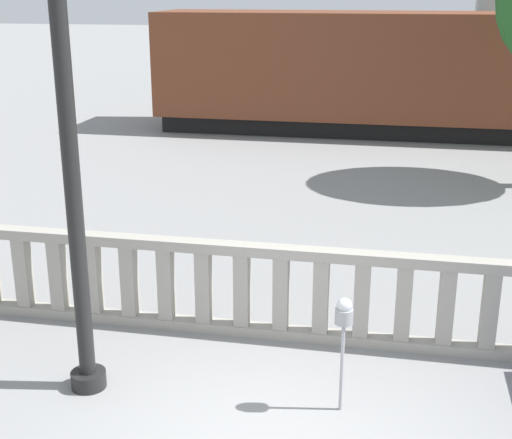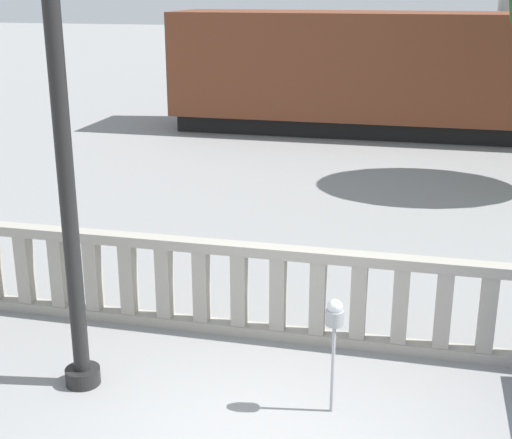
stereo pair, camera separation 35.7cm
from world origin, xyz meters
TOP-DOWN VIEW (x-y plane):
  - balustrade at (0.00, 2.59)m, footprint 13.10×0.24m
  - lamppost at (-2.30, 0.89)m, footprint 0.41×0.41m
  - parking_meter at (0.68, 0.99)m, footprint 0.20×0.20m
  - train_near at (3.59, 17.21)m, footprint 20.03×3.15m
  - train_far at (2.54, 29.30)m, footprint 20.07×2.87m

SIDE VIEW (x-z plane):
  - balustrade at x=0.00m, z-range 0.00..1.31m
  - parking_meter at x=0.68m, z-range 0.44..1.81m
  - train_far at x=2.54m, z-range -0.20..3.76m
  - train_near at x=3.59m, z-range -0.20..4.18m
  - lamppost at x=-2.30m, z-range -0.15..5.70m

